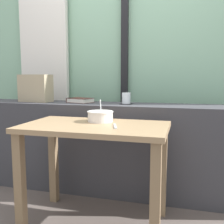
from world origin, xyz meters
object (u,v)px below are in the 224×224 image
object	(u,v)px
soup_bowl	(100,116)
fork_utensil	(115,126)
throw_pillow	(35,88)
breakfast_table	(95,144)
closed_book	(80,100)
coaster_square	(126,104)
juice_glass	(126,98)

from	to	relation	value
soup_bowl	fork_utensil	bearing A→B (deg)	-46.36
throw_pillow	breakfast_table	bearing A→B (deg)	-35.73
breakfast_table	closed_book	world-z (taller)	closed_book
coaster_square	soup_bowl	bearing A→B (deg)	-102.03
juice_glass	soup_bowl	distance (m)	0.47
coaster_square	fork_utensil	world-z (taller)	coaster_square
coaster_square	juice_glass	distance (m)	0.05
breakfast_table	soup_bowl	size ratio (longest dim) A/B	5.21
breakfast_table	juice_glass	distance (m)	0.65
closed_book	soup_bowl	world-z (taller)	soup_bowl
juice_glass	throw_pillow	distance (m)	0.90
coaster_square	closed_book	bearing A→B (deg)	175.64
coaster_square	throw_pillow	bearing A→B (deg)	-179.75
throw_pillow	fork_utensil	world-z (taller)	throw_pillow
coaster_square	closed_book	distance (m)	0.45
breakfast_table	juice_glass	bearing A→B (deg)	80.60
breakfast_table	juice_glass	world-z (taller)	juice_glass
throw_pillow	fork_utensil	bearing A→B (deg)	-32.64
breakfast_table	throw_pillow	distance (m)	1.04
coaster_square	juice_glass	bearing A→B (deg)	0.00
coaster_square	soup_bowl	size ratio (longest dim) A/B	0.52
throw_pillow	fork_utensil	size ratio (longest dim) A/B	1.88
breakfast_table	soup_bowl	world-z (taller)	soup_bowl
breakfast_table	coaster_square	size ratio (longest dim) A/B	10.03
coaster_square	closed_book	size ratio (longest dim) A/B	0.39
soup_bowl	fork_utensil	world-z (taller)	soup_bowl
breakfast_table	soup_bowl	bearing A→B (deg)	90.24
breakfast_table	coaster_square	distance (m)	0.63
fork_utensil	throw_pillow	bearing A→B (deg)	130.02
coaster_square	throw_pillow	xyz separation A→B (m)	(-0.89, -0.00, 0.13)
juice_glass	fork_utensil	bearing A→B (deg)	-84.47
soup_bowl	coaster_square	bearing A→B (deg)	77.97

